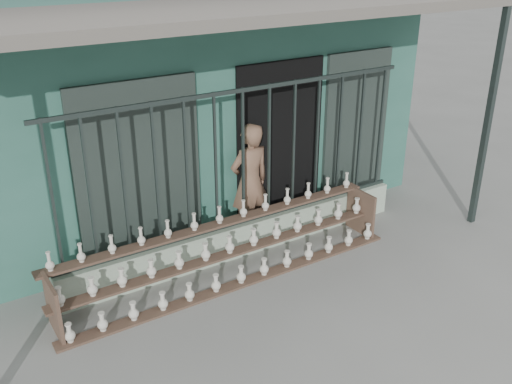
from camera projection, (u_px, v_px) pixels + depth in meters
ground at (302, 299)px, 6.69m from camera, size 60.00×60.00×0.00m
workshop_building at (149, 90)px, 9.29m from camera, size 7.40×6.60×3.21m
parapet_wall at (244, 237)px, 7.60m from camera, size 5.00×0.20×0.45m
security_fence at (243, 158)px, 7.15m from camera, size 5.00×0.04×1.80m
shelf_rack at (231, 250)px, 7.01m from camera, size 4.50×0.68×0.85m
elderly_woman at (250, 182)px, 7.77m from camera, size 0.63×0.43×1.66m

